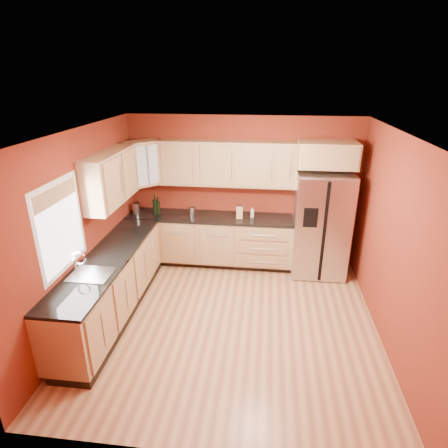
% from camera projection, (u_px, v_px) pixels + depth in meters
% --- Properties ---
extents(floor, '(4.00, 4.00, 0.00)m').
position_uv_depth(floor, '(230.00, 321.00, 5.26)').
color(floor, '#955839').
rests_on(floor, ground).
extents(ceiling, '(4.00, 4.00, 0.00)m').
position_uv_depth(ceiling, '(232.00, 133.00, 4.28)').
color(ceiling, silver).
rests_on(ceiling, wall_back).
extents(wall_back, '(4.00, 0.04, 2.60)m').
position_uv_depth(wall_back, '(242.00, 191.00, 6.61)').
color(wall_back, maroon).
rests_on(wall_back, floor).
extents(wall_front, '(4.00, 0.04, 2.60)m').
position_uv_depth(wall_front, '(205.00, 341.00, 2.93)').
color(wall_front, maroon).
rests_on(wall_front, floor).
extents(wall_left, '(0.04, 4.00, 2.60)m').
position_uv_depth(wall_left, '(82.00, 230.00, 4.99)').
color(wall_left, maroon).
rests_on(wall_left, floor).
extents(wall_right, '(0.04, 4.00, 2.60)m').
position_uv_depth(wall_right, '(394.00, 245.00, 4.55)').
color(wall_right, maroon).
rests_on(wall_right, floor).
extents(base_cabinets_back, '(2.90, 0.60, 0.88)m').
position_uv_depth(base_cabinets_back, '(210.00, 241.00, 6.72)').
color(base_cabinets_back, tan).
rests_on(base_cabinets_back, floor).
extents(base_cabinets_left, '(0.60, 2.80, 0.88)m').
position_uv_depth(base_cabinets_left, '(111.00, 287.00, 5.28)').
color(base_cabinets_left, tan).
rests_on(base_cabinets_left, floor).
extents(countertop_back, '(2.90, 0.62, 0.04)m').
position_uv_depth(countertop_back, '(209.00, 217.00, 6.53)').
color(countertop_back, black).
rests_on(countertop_back, base_cabinets_back).
extents(countertop_left, '(0.62, 2.80, 0.04)m').
position_uv_depth(countertop_left, '(108.00, 258.00, 5.11)').
color(countertop_left, black).
rests_on(countertop_left, base_cabinets_left).
extents(upper_cabinets_back, '(2.30, 0.33, 0.75)m').
position_uv_depth(upper_cabinets_back, '(227.00, 163.00, 6.29)').
color(upper_cabinets_back, tan).
rests_on(upper_cabinets_back, wall_back).
extents(upper_cabinets_left, '(0.33, 1.35, 0.75)m').
position_uv_depth(upper_cabinets_left, '(111.00, 178.00, 5.44)').
color(upper_cabinets_left, tan).
rests_on(upper_cabinets_left, wall_left).
extents(corner_upper_cabinet, '(0.67, 0.67, 0.75)m').
position_uv_depth(corner_upper_cabinet, '(143.00, 163.00, 6.29)').
color(corner_upper_cabinet, tan).
rests_on(corner_upper_cabinet, wall_back).
extents(over_fridge_cabinet, '(0.92, 0.60, 0.40)m').
position_uv_depth(over_fridge_cabinet, '(327.00, 154.00, 5.90)').
color(over_fridge_cabinet, tan).
rests_on(over_fridge_cabinet, wall_back).
extents(refrigerator, '(0.90, 0.75, 1.78)m').
position_uv_depth(refrigerator, '(321.00, 224.00, 6.27)').
color(refrigerator, '#A5A5A9').
rests_on(refrigerator, floor).
extents(window, '(0.03, 0.90, 1.00)m').
position_uv_depth(window, '(61.00, 227.00, 4.43)').
color(window, white).
rests_on(window, wall_left).
extents(sink_faucet, '(0.50, 0.42, 0.30)m').
position_uv_depth(sink_faucet, '(90.00, 264.00, 4.58)').
color(sink_faucet, silver).
rests_on(sink_faucet, countertop_left).
extents(canister_left, '(0.14, 0.14, 0.20)m').
position_uv_depth(canister_left, '(136.00, 208.00, 6.60)').
color(canister_left, '#A5A5A9').
rests_on(canister_left, countertop_back).
extents(canister_right, '(0.12, 0.12, 0.18)m').
position_uv_depth(canister_right, '(192.00, 212.00, 6.47)').
color(canister_right, '#A5A5A9').
rests_on(canister_right, countertop_back).
extents(wine_bottle_a, '(0.11, 0.11, 0.36)m').
position_uv_depth(wine_bottle_a, '(155.00, 204.00, 6.54)').
color(wine_bottle_a, black).
rests_on(wine_bottle_a, countertop_back).
extents(wine_bottle_b, '(0.07, 0.07, 0.32)m').
position_uv_depth(wine_bottle_b, '(158.00, 206.00, 6.55)').
color(wine_bottle_b, black).
rests_on(wine_bottle_b, countertop_back).
extents(knife_block, '(0.12, 0.11, 0.21)m').
position_uv_depth(knife_block, '(239.00, 213.00, 6.38)').
color(knife_block, tan).
rests_on(knife_block, countertop_back).
extents(soap_dispenser, '(0.08, 0.08, 0.18)m').
position_uv_depth(soap_dispenser, '(252.00, 212.00, 6.44)').
color(soap_dispenser, silver).
rests_on(soap_dispenser, countertop_back).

